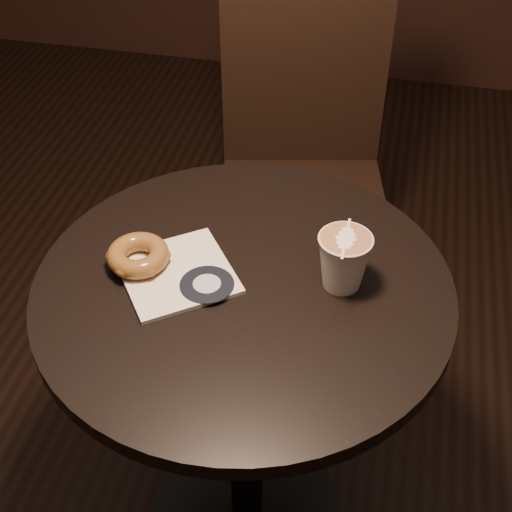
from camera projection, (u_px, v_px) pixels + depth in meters
name	position (u px, v px, depth m)	size (l,w,h in m)	color
cafe_table	(245.00, 361.00, 1.31)	(0.70, 0.70, 0.75)	black
chair	(303.00, 144.00, 1.81)	(0.49, 0.49, 1.04)	black
pastry_bag	(177.00, 273.00, 1.19)	(0.18, 0.18, 0.01)	white
doughnut	(138.00, 255.00, 1.19)	(0.11, 0.11, 0.03)	brown
latte_cup	(344.00, 261.00, 1.15)	(0.09, 0.09, 0.10)	white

